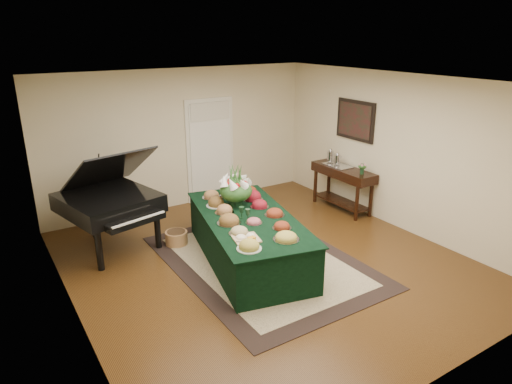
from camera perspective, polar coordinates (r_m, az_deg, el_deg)
ground at (r=7.06m, az=1.33°, el=-8.75°), size 6.00×6.00×0.00m
area_rug at (r=7.08m, az=0.75°, el=-8.61°), size 2.53×3.54×0.01m
kitchen_doorway at (r=9.38m, az=-5.72°, el=5.07°), size 1.05×0.07×2.10m
buffet_table at (r=6.95m, az=-0.98°, el=-5.82°), size 1.84×2.91×0.73m
food_platters at (r=6.87m, az=-1.49°, el=-2.43°), size 1.44×2.30×0.13m
cutting_board at (r=6.08m, az=-1.29°, el=-5.57°), size 0.40×0.40×0.10m
green_goblets at (r=6.68m, az=-1.42°, el=-2.69°), size 0.11×0.20×0.18m
floral_centerpiece at (r=7.13m, az=-2.54°, el=0.68°), size 0.54×0.54×0.54m
grand_piano at (r=7.56m, az=-17.83°, el=-1.12°), size 1.62×1.80×1.63m
wicker_basket at (r=7.67m, az=-9.91°, el=-5.69°), size 0.36×0.36×0.23m
mahogany_sideboard at (r=9.03m, az=10.81°, el=1.83°), size 0.45×1.41×0.85m
tea_service at (r=9.14m, az=9.77°, el=4.10°), size 0.34×0.58×0.30m
pink_bouquet at (r=8.61m, az=13.14°, el=3.09°), size 0.17×0.17×0.21m
wall_painting at (r=8.92m, az=12.30°, el=8.76°), size 0.05×0.95×0.75m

